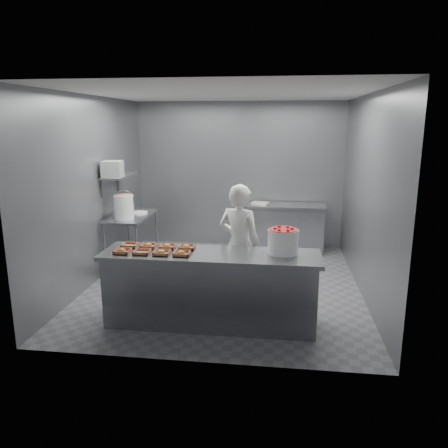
% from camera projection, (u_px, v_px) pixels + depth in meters
% --- Properties ---
extents(floor, '(4.50, 4.50, 0.00)m').
position_uv_depth(floor, '(225.00, 284.00, 6.67)').
color(floor, '#4C4C51').
rests_on(floor, ground).
extents(ceiling, '(4.50, 4.50, 0.00)m').
position_uv_depth(ceiling, '(225.00, 93.00, 6.03)').
color(ceiling, white).
rests_on(ceiling, wall_back).
extents(wall_back, '(4.00, 0.04, 2.80)m').
position_uv_depth(wall_back, '(239.00, 175.00, 8.53)').
color(wall_back, slate).
rests_on(wall_back, ground).
extents(wall_left, '(0.04, 4.50, 2.80)m').
position_uv_depth(wall_left, '(94.00, 190.00, 6.61)').
color(wall_left, slate).
rests_on(wall_left, ground).
extents(wall_right, '(0.04, 4.50, 2.80)m').
position_uv_depth(wall_right, '(366.00, 196.00, 6.10)').
color(wall_right, slate).
rests_on(wall_right, ground).
extents(service_counter, '(2.60, 0.70, 0.90)m').
position_uv_depth(service_counter, '(211.00, 288.00, 5.27)').
color(service_counter, slate).
rests_on(service_counter, ground).
extents(prep_table, '(0.60, 1.20, 0.90)m').
position_uv_depth(prep_table, '(132.00, 233.00, 7.32)').
color(prep_table, slate).
rests_on(prep_table, ground).
extents(back_counter, '(1.50, 0.60, 0.90)m').
position_uv_depth(back_counter, '(284.00, 228.00, 8.29)').
color(back_counter, slate).
rests_on(back_counter, ground).
extents(wall_shelf, '(0.35, 0.90, 0.03)m').
position_uv_depth(wall_shelf, '(119.00, 176.00, 7.13)').
color(wall_shelf, slate).
rests_on(wall_shelf, wall_left).
extents(tray_0, '(0.19, 0.18, 0.06)m').
position_uv_depth(tray_0, '(122.00, 251.00, 5.16)').
color(tray_0, tan).
rests_on(tray_0, service_counter).
extents(tray_1, '(0.19, 0.18, 0.04)m').
position_uv_depth(tray_1, '(142.00, 252.00, 5.13)').
color(tray_1, tan).
rests_on(tray_1, service_counter).
extents(tray_2, '(0.19, 0.18, 0.06)m').
position_uv_depth(tray_2, '(162.00, 253.00, 5.10)').
color(tray_2, tan).
rests_on(tray_2, service_counter).
extents(tray_3, '(0.19, 0.18, 0.06)m').
position_uv_depth(tray_3, '(182.00, 253.00, 5.07)').
color(tray_3, tan).
rests_on(tray_3, service_counter).
extents(tray_4, '(0.19, 0.18, 0.04)m').
position_uv_depth(tray_4, '(130.00, 245.00, 5.42)').
color(tray_4, tan).
rests_on(tray_4, service_counter).
extents(tray_5, '(0.19, 0.18, 0.06)m').
position_uv_depth(tray_5, '(149.00, 246.00, 5.39)').
color(tray_5, tan).
rests_on(tray_5, service_counter).
extents(tray_6, '(0.19, 0.18, 0.06)m').
position_uv_depth(tray_6, '(167.00, 246.00, 5.36)').
color(tray_6, tan).
rests_on(tray_6, service_counter).
extents(tray_7, '(0.19, 0.18, 0.06)m').
position_uv_depth(tray_7, '(187.00, 247.00, 5.33)').
color(tray_7, tan).
rests_on(tray_7, service_counter).
extents(worker, '(0.70, 0.59, 1.64)m').
position_uv_depth(worker, '(239.00, 245.00, 5.78)').
color(worker, white).
rests_on(worker, ground).
extents(strawberry_tub, '(0.36, 0.36, 0.30)m').
position_uv_depth(strawberry_tub, '(283.00, 240.00, 5.11)').
color(strawberry_tub, white).
rests_on(strawberry_tub, service_counter).
extents(glaze_bucket, '(0.32, 0.31, 0.47)m').
position_uv_depth(glaze_bucket, '(124.00, 207.00, 6.92)').
color(glaze_bucket, white).
rests_on(glaze_bucket, prep_table).
extents(bucket_lid, '(0.34, 0.34, 0.02)m').
position_uv_depth(bucket_lid, '(138.00, 213.00, 7.40)').
color(bucket_lid, white).
rests_on(bucket_lid, prep_table).
extents(rag, '(0.17, 0.16, 0.02)m').
position_uv_depth(rag, '(142.00, 212.00, 7.48)').
color(rag, '#CCB28C').
rests_on(rag, prep_table).
extents(appliance, '(0.34, 0.38, 0.25)m').
position_uv_depth(appliance, '(113.00, 169.00, 6.83)').
color(appliance, gray).
rests_on(appliance, wall_shelf).
extents(paper_stack, '(0.34, 0.29, 0.04)m').
position_uv_depth(paper_stack, '(260.00, 203.00, 8.24)').
color(paper_stack, silver).
rests_on(paper_stack, back_counter).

